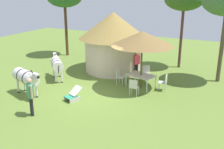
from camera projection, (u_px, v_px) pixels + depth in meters
name	position (u px, v px, depth m)	size (l,w,h in m)	color
ground_plane	(96.00, 95.00, 14.03)	(36.00, 36.00, 0.00)	olive
thatched_hut	(113.00, 39.00, 17.49)	(4.50, 4.50, 3.88)	beige
shade_umbrella	(142.00, 39.00, 14.20)	(3.38, 3.38, 3.17)	brown
patio_dining_table	(141.00, 76.00, 14.86)	(1.73, 1.34, 0.74)	silver
patio_chair_west_end	(146.00, 72.00, 16.08)	(0.49, 0.47, 0.90)	white
patio_chair_near_lawn	(119.00, 76.00, 15.43)	(0.43, 0.45, 0.90)	silver
patio_chair_near_hut	(134.00, 86.00, 13.76)	(0.47, 0.45, 0.90)	silver
patio_chair_east_end	(164.00, 81.00, 14.46)	(0.46, 0.48, 0.90)	white
guest_beside_umbrella	(136.00, 62.00, 16.64)	(0.40, 0.50, 1.61)	black
standing_watcher	(30.00, 93.00, 11.50)	(0.53, 0.44, 1.73)	black
striped_lounge_chair	(73.00, 95.00, 13.31)	(0.79, 0.94, 0.66)	#299270
zebra_nearest_camera	(57.00, 64.00, 16.07)	(1.67, 1.72, 1.51)	silver
zebra_by_umbrella	(26.00, 77.00, 13.71)	(2.23, 1.22, 1.51)	silver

